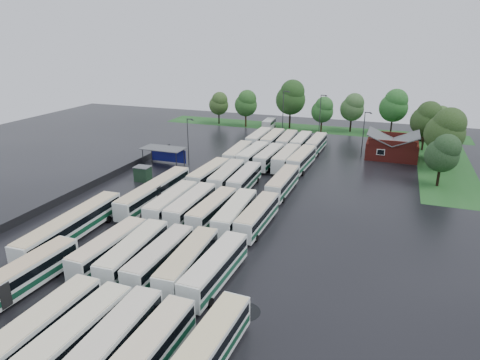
% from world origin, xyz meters
% --- Properties ---
extents(ground, '(160.00, 160.00, 0.00)m').
position_xyz_m(ground, '(0.00, 0.00, 0.00)').
color(ground, black).
rests_on(ground, ground).
extents(brick_building, '(10.07, 8.60, 5.39)m').
position_xyz_m(brick_building, '(24.00, 42.77, 1.87)').
color(brick_building, maroon).
rests_on(brick_building, ground).
extents(wash_shed, '(8.20, 4.20, 3.58)m').
position_xyz_m(wash_shed, '(-17.20, 22.02, 2.99)').
color(wash_shed, '#2D2D30').
rests_on(wash_shed, ground).
extents(utility_hut, '(2.70, 2.20, 2.62)m').
position_xyz_m(utility_hut, '(-16.20, 12.60, 1.32)').
color(utility_hut, black).
rests_on(utility_hut, ground).
extents(grass_strip_north, '(80.00, 10.00, 0.01)m').
position_xyz_m(grass_strip_north, '(2.00, 64.80, 0.01)').
color(grass_strip_north, '#1E531E').
rests_on(grass_strip_north, ground).
extents(grass_strip_east, '(10.00, 50.00, 0.01)m').
position_xyz_m(grass_strip_east, '(34.00, 42.80, 0.01)').
color(grass_strip_east, '#1E531E').
rests_on(grass_strip_east, ground).
extents(west_fence, '(0.10, 50.00, 1.20)m').
position_xyz_m(west_fence, '(-22.20, 8.00, 0.60)').
color(west_fence, '#2D2D30').
rests_on(west_fence, ground).
extents(bus_r0c1, '(2.71, 11.97, 3.32)m').
position_xyz_m(bus_r0c1, '(-1.26, -26.16, 1.83)').
color(bus_r0c1, white).
rests_on(bus_r0c1, ground).
extents(bus_r0c2, '(2.94, 12.09, 3.34)m').
position_xyz_m(bus_r0c2, '(2.08, -26.31, 1.84)').
color(bus_r0c2, white).
rests_on(bus_r0c2, ground).
extents(bus_r0c3, '(2.86, 11.98, 3.32)m').
position_xyz_m(bus_r0c3, '(5.23, -25.86, 1.82)').
color(bus_r0c3, white).
rests_on(bus_r0c3, ground).
extents(bus_r0c4, '(2.66, 11.70, 3.25)m').
position_xyz_m(bus_r0c4, '(8.33, -25.93, 1.79)').
color(bus_r0c4, white).
rests_on(bus_r0c4, ground).
extents(bus_r1c0, '(2.76, 11.52, 3.19)m').
position_xyz_m(bus_r1c0, '(-4.54, -12.72, 1.75)').
color(bus_r1c0, white).
rests_on(bus_r1c0, ground).
extents(bus_r1c1, '(3.00, 11.79, 3.26)m').
position_xyz_m(bus_r1c1, '(-1.36, -12.72, 1.79)').
color(bus_r1c1, white).
rests_on(bus_r1c1, ground).
extents(bus_r1c2, '(2.45, 11.41, 3.18)m').
position_xyz_m(bus_r1c2, '(1.84, -12.63, 1.75)').
color(bus_r1c2, white).
rests_on(bus_r1c2, ground).
extents(bus_r1c3, '(2.99, 11.76, 3.25)m').
position_xyz_m(bus_r1c3, '(5.13, -12.52, 1.79)').
color(bus_r1c3, white).
rests_on(bus_r1c3, ground).
extents(bus_r1c4, '(2.92, 11.86, 3.28)m').
position_xyz_m(bus_r1c4, '(8.32, -12.73, 1.80)').
color(bus_r1c4, white).
rests_on(bus_r1c4, ground).
extents(bus_r2c0, '(2.65, 11.81, 3.28)m').
position_xyz_m(bus_r2c0, '(-4.36, 1.34, 1.80)').
color(bus_r2c0, white).
rests_on(bus_r2c0, ground).
extents(bus_r2c1, '(2.57, 11.77, 3.27)m').
position_xyz_m(bus_r2c1, '(-1.39, 1.47, 1.80)').
color(bus_r2c1, white).
rests_on(bus_r2c1, ground).
extents(bus_r2c2, '(2.76, 11.47, 3.17)m').
position_xyz_m(bus_r2c2, '(1.93, 1.24, 1.75)').
color(bus_r2c2, white).
rests_on(bus_r2c2, ground).
extents(bus_r2c3, '(2.98, 11.99, 3.31)m').
position_xyz_m(bus_r2c3, '(5.37, 0.88, 1.82)').
color(bus_r2c3, white).
rests_on(bus_r2c3, ground).
extents(bus_r2c4, '(2.67, 11.51, 3.19)m').
position_xyz_m(bus_r2c4, '(8.34, 1.31, 1.75)').
color(bus_r2c4, white).
rests_on(bus_r2c4, ground).
extents(bus_r3c0, '(2.91, 11.80, 3.26)m').
position_xyz_m(bus_r3c0, '(-4.59, 14.80, 1.79)').
color(bus_r3c0, white).
rests_on(bus_r3c0, ground).
extents(bus_r3c1, '(2.95, 11.87, 3.28)m').
position_xyz_m(bus_r3c1, '(-1.33, 14.77, 1.80)').
color(bus_r3c1, white).
rests_on(bus_r3c1, ground).
extents(bus_r3c2, '(2.72, 11.46, 3.17)m').
position_xyz_m(bus_r3c2, '(1.85, 14.71, 1.74)').
color(bus_r3c2, white).
rests_on(bus_r3c2, ground).
extents(bus_r3c4, '(2.65, 11.72, 3.25)m').
position_xyz_m(bus_r3c4, '(8.21, 14.87, 1.79)').
color(bus_r3c4, white).
rests_on(bus_r3c4, ground).
extents(bus_r4c0, '(2.93, 11.77, 3.25)m').
position_xyz_m(bus_r4c0, '(-4.39, 28.34, 1.79)').
color(bus_r4c0, white).
rests_on(bus_r4c0, ground).
extents(bus_r4c1, '(2.90, 12.09, 3.35)m').
position_xyz_m(bus_r4c1, '(-1.28, 28.41, 1.84)').
color(bus_r4c1, white).
rests_on(bus_r4c1, ground).
extents(bus_r4c2, '(2.86, 11.75, 3.25)m').
position_xyz_m(bus_r4c2, '(1.95, 28.45, 1.79)').
color(bus_r4c2, white).
rests_on(bus_r4c2, ground).
extents(bus_r4c3, '(2.76, 12.01, 3.33)m').
position_xyz_m(bus_r4c3, '(5.29, 28.60, 1.83)').
color(bus_r4c3, white).
rests_on(bus_r4c3, ground).
extents(bus_r4c4, '(3.14, 12.13, 3.35)m').
position_xyz_m(bus_r4c4, '(8.24, 28.74, 1.84)').
color(bus_r4c4, white).
rests_on(bus_r4c4, ground).
extents(bus_r5c0, '(2.68, 12.06, 3.35)m').
position_xyz_m(bus_r5c0, '(-4.34, 41.81, 1.84)').
color(bus_r5c0, white).
rests_on(bus_r5c0, ground).
extents(bus_r5c1, '(2.70, 11.89, 3.30)m').
position_xyz_m(bus_r5c1, '(-1.14, 41.88, 1.82)').
color(bus_r5c1, white).
rests_on(bus_r5c1, ground).
extents(bus_r5c2, '(2.87, 11.70, 3.23)m').
position_xyz_m(bus_r5c2, '(2.11, 41.91, 1.78)').
color(bus_r5c2, white).
rests_on(bus_r5c2, ground).
extents(bus_r5c3, '(2.49, 11.44, 3.18)m').
position_xyz_m(bus_r5c3, '(5.23, 42.10, 1.75)').
color(bus_r5c3, white).
rests_on(bus_r5c3, ground).
extents(bus_r5c4, '(2.73, 11.45, 3.17)m').
position_xyz_m(bus_r5c4, '(8.58, 41.98, 1.74)').
color(bus_r5c4, white).
rests_on(bus_r5c4, ground).
extents(artic_bus_west_a, '(3.13, 17.24, 3.18)m').
position_xyz_m(artic_bus_west_a, '(-9.06, -22.79, 1.77)').
color(artic_bus_west_a, white).
rests_on(artic_bus_west_a, ground).
extents(artic_bus_west_b, '(2.68, 17.62, 3.26)m').
position_xyz_m(artic_bus_west_b, '(-8.93, 4.48, 1.81)').
color(artic_bus_west_b, white).
rests_on(artic_bus_west_b, ground).
extents(artic_bus_west_c, '(3.04, 17.76, 3.28)m').
position_xyz_m(artic_bus_west_c, '(-12.35, -9.65, 1.82)').
color(artic_bus_west_c, white).
rests_on(artic_bus_west_c, ground).
extents(minibus, '(2.62, 6.38, 2.75)m').
position_xyz_m(minibus, '(-7.19, 59.46, 1.52)').
color(minibus, silver).
rests_on(minibus, ground).
extents(tree_north_0, '(5.42, 5.42, 8.98)m').
position_xyz_m(tree_north_0, '(-22.50, 62.19, 5.77)').
color(tree_north_0, black).
rests_on(tree_north_0, ground).
extents(tree_north_1, '(6.06, 6.06, 10.03)m').
position_xyz_m(tree_north_1, '(-14.12, 61.19, 6.45)').
color(tree_north_1, '#382412').
rests_on(tree_north_1, ground).
extents(tree_north_2, '(7.81, 7.81, 12.93)m').
position_xyz_m(tree_north_2, '(-2.35, 63.32, 8.32)').
color(tree_north_2, black).
rests_on(tree_north_2, ground).
extents(tree_north_3, '(5.59, 5.59, 9.26)m').
position_xyz_m(tree_north_3, '(6.52, 60.94, 5.95)').
color(tree_north_3, '#302114').
rests_on(tree_north_3, ground).
extents(tree_north_4, '(6.04, 6.04, 10.01)m').
position_xyz_m(tree_north_4, '(13.49, 64.59, 6.44)').
color(tree_north_4, black).
rests_on(tree_north_4, ground).
extents(tree_north_5, '(6.95, 6.95, 11.50)m').
position_xyz_m(tree_north_5, '(23.44, 64.64, 7.40)').
color(tree_north_5, black).
rests_on(tree_north_5, ground).
extents(tree_north_6, '(5.11, 5.10, 8.44)m').
position_xyz_m(tree_north_6, '(33.64, 61.56, 5.43)').
color(tree_north_6, '#342514').
rests_on(tree_north_6, ground).
extents(tree_east_0, '(5.47, 5.46, 9.05)m').
position_xyz_m(tree_east_0, '(32.01, 27.19, 5.82)').
color(tree_east_0, black).
rests_on(tree_east_0, ground).
extents(tree_east_1, '(7.18, 7.18, 11.89)m').
position_xyz_m(tree_east_1, '(32.91, 36.82, 7.65)').
color(tree_east_1, '#3B2614').
rests_on(tree_east_1, ground).
extents(tree_east_2, '(5.52, 5.52, 9.14)m').
position_xyz_m(tree_east_2, '(33.48, 43.41, 5.87)').
color(tree_east_2, '#302011').
rests_on(tree_east_2, ground).
extents(tree_east_3, '(6.52, 6.52, 10.80)m').
position_xyz_m(tree_east_3, '(30.42, 51.24, 6.95)').
color(tree_east_3, black).
rests_on(tree_east_3, ground).
extents(tree_east_4, '(5.06, 5.06, 8.39)m').
position_xyz_m(tree_east_4, '(30.70, 59.19, 5.39)').
color(tree_east_4, '#372618').
rests_on(tree_east_4, ground).
extents(lamp_post_ne, '(1.45, 0.28, 9.40)m').
position_xyz_m(lamp_post_ne, '(18.29, 41.09, 5.46)').
color(lamp_post_ne, '#2D2D30').
rests_on(lamp_post_ne, ground).
extents(lamp_post_nw, '(1.42, 0.28, 9.20)m').
position_xyz_m(lamp_post_nw, '(-12.69, 23.60, 5.34)').
color(lamp_post_nw, '#2D2D30').
rests_on(lamp_post_nw, ground).
extents(lamp_post_back_w, '(1.68, 0.33, 10.93)m').
position_xyz_m(lamp_post_back_w, '(-2.32, 55.58, 6.35)').
color(lamp_post_back_w, '#2D2D30').
rests_on(lamp_post_back_w, ground).
extents(lamp_post_back_e, '(1.59, 0.31, 10.29)m').
position_xyz_m(lamp_post_back_e, '(6.77, 56.28, 5.98)').
color(lamp_post_back_e, '#2D2D30').
rests_on(lamp_post_back_e, ground).
extents(puddle_0, '(5.14, 5.14, 0.01)m').
position_xyz_m(puddle_0, '(-3.45, -20.32, 0.00)').
color(puddle_0, black).
rests_on(puddle_0, ground).
extents(puddle_1, '(3.52, 3.52, 0.01)m').
position_xyz_m(puddle_1, '(6.88, -20.71, 0.00)').
color(puddle_1, black).
rests_on(puddle_1, ground).
extents(puddle_2, '(6.04, 6.04, 0.01)m').
position_xyz_m(puddle_2, '(-5.20, 3.85, 0.00)').
color(puddle_2, black).
rests_on(puddle_2, ground).
extents(puddle_3, '(4.11, 4.11, 0.01)m').
position_xyz_m(puddle_3, '(3.61, 0.71, 0.00)').
color(puddle_3, black).
rests_on(puddle_3, ground).
extents(puddle_4, '(3.01, 3.01, 0.01)m').
position_xyz_m(puddle_4, '(12.72, -16.17, 0.00)').
color(puddle_4, black).
rests_on(puddle_4, ground).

